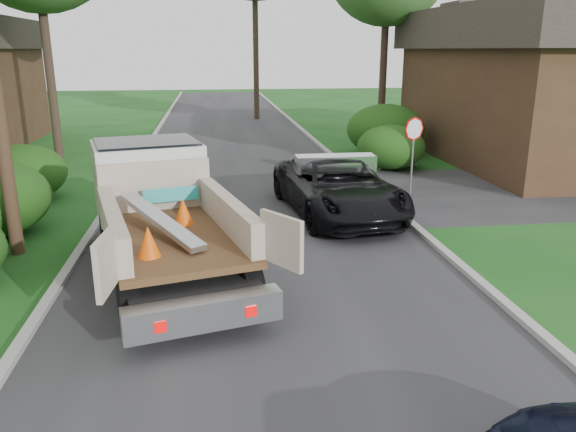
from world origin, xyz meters
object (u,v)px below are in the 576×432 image
at_px(house_right, 557,83).
at_px(flatbed_truck, 158,201).
at_px(black_pickup, 338,187).
at_px(stop_sign, 413,139).

bearing_deg(house_right, flatbed_truck, -146.91).
bearing_deg(house_right, black_pickup, -147.01).
distance_m(flatbed_truck, black_pickup, 5.56).
xyz_separation_m(house_right, black_pickup, (-10.60, -6.88, -2.37)).
height_order(stop_sign, flatbed_truck, stop_sign).
distance_m(stop_sign, black_pickup, 3.52).
relative_size(stop_sign, house_right, 0.19).
xyz_separation_m(stop_sign, house_right, (7.80, 5.00, 1.38)).
bearing_deg(flatbed_truck, house_right, 19.17).
height_order(stop_sign, house_right, house_right).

